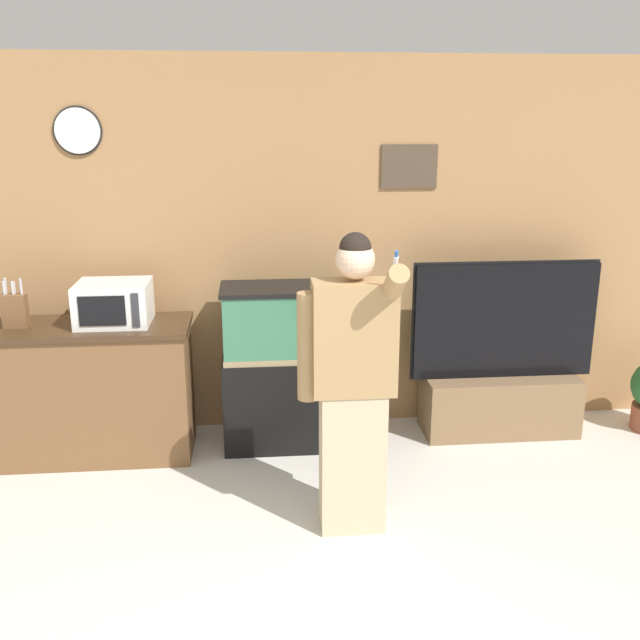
% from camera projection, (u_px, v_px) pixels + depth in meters
% --- Properties ---
extents(wall_back_paneled, '(10.00, 0.08, 2.60)m').
position_uv_depth(wall_back_paneled, '(273.00, 249.00, 4.98)').
color(wall_back_paneled, '#A87A4C').
rests_on(wall_back_paneled, ground_plane).
extents(counter_island, '(1.60, 0.55, 0.91)m').
position_uv_depth(counter_island, '(70.00, 391.00, 4.68)').
color(counter_island, brown).
rests_on(counter_island, ground_plane).
extents(microwave, '(0.46, 0.39, 0.27)m').
position_uv_depth(microwave, '(114.00, 303.00, 4.57)').
color(microwave, white).
rests_on(microwave, counter_island).
extents(knife_block, '(0.15, 0.09, 0.31)m').
position_uv_depth(knife_block, '(15.00, 310.00, 4.49)').
color(knife_block, brown).
rests_on(knife_block, counter_island).
extents(aquarium_on_stand, '(0.94, 0.44, 1.12)m').
position_uv_depth(aquarium_on_stand, '(293.00, 366.00, 4.84)').
color(aquarium_on_stand, black).
rests_on(aquarium_on_stand, ground_plane).
extents(tv_on_stand, '(1.31, 0.40, 1.25)m').
position_uv_depth(tv_on_stand, '(500.00, 384.00, 5.07)').
color(tv_on_stand, brown).
rests_on(tv_on_stand, ground_plane).
extents(person_standing, '(0.52, 0.39, 1.65)m').
position_uv_depth(person_standing, '(352.00, 382.00, 3.73)').
color(person_standing, '#BCAD89').
rests_on(person_standing, ground_plane).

